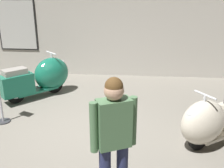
% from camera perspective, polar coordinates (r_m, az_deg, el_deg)
% --- Properties ---
extents(ground_plane, '(60.00, 60.00, 0.00)m').
position_cam_1_polar(ground_plane, '(5.04, -7.76, -10.97)').
color(ground_plane, slate).
extents(showroom_back_wall, '(18.00, 0.63, 3.21)m').
position_cam_1_polar(showroom_back_wall, '(8.32, -3.47, 12.89)').
color(showroom_back_wall, '#ADA89E').
rests_on(showroom_back_wall, ground).
extents(scooter_0, '(1.62, 1.68, 1.11)m').
position_cam_1_polar(scooter_0, '(6.86, -15.26, 1.45)').
color(scooter_0, black).
rests_on(scooter_0, ground).
extents(scooter_1, '(1.64, 1.31, 1.01)m').
position_cam_1_polar(scooter_1, '(4.82, 21.57, -7.54)').
color(scooter_1, black).
rests_on(scooter_1, ground).
extents(visitor_1, '(0.52, 0.38, 1.68)m').
position_cam_1_polar(visitor_1, '(3.06, 0.40, -11.23)').
color(visitor_1, black).
rests_on(visitor_1, ground).
extents(info_stanchion, '(0.38, 0.33, 1.11)m').
position_cam_1_polar(info_stanchion, '(5.71, -23.39, -3.56)').
color(info_stanchion, '#333338').
rests_on(info_stanchion, ground).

